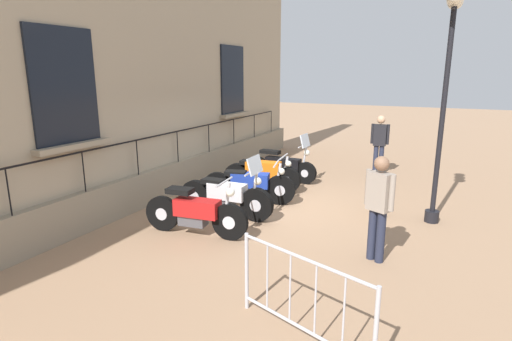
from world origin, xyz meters
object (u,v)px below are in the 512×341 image
motorcycle_red (196,212)px  pedestrian_standing (379,203)px  lamppost (448,66)px  motorcycle_black (282,166)px  motorcycle_blue (249,184)px  crowd_barrier (302,296)px  motorcycle_white (226,196)px  pedestrian_walking (380,141)px  bollard (380,196)px  motorcycle_orange (262,174)px

motorcycle_red → pedestrian_standing: pedestrian_standing is taller
motorcycle_red → lamppost: bearing=34.0°
motorcycle_black → pedestrian_standing: 5.22m
motorcycle_black → lamppost: size_ratio=0.47×
motorcycle_red → motorcycle_blue: 2.19m
motorcycle_black → crowd_barrier: 7.10m
motorcycle_red → motorcycle_white: size_ratio=0.96×
lamppost → pedestrian_walking: 4.54m
motorcycle_white → bollard: bearing=26.3°
motorcycle_orange → crowd_barrier: bearing=-60.8°
motorcycle_blue → crowd_barrier: crowd_barrier is taller
motorcycle_orange → motorcycle_red: bearing=-87.7°
motorcycle_black → pedestrian_walking: 3.08m
motorcycle_orange → motorcycle_black: (0.09, 1.16, -0.02)m
motorcycle_red → motorcycle_blue: bearing=89.7°
bollard → pedestrian_walking: 3.83m
motorcycle_red → motorcycle_white: bearing=89.7°
motorcycle_blue → pedestrian_walking: bearing=61.2°
pedestrian_standing → pedestrian_walking: bearing=99.2°
bollard → crowd_barrier: bearing=-91.1°
motorcycle_black → motorcycle_white: bearing=-89.3°
motorcycle_blue → lamppost: (3.98, 0.50, 2.69)m
pedestrian_walking → lamppost: bearing=-64.9°
motorcycle_orange → pedestrian_standing: bearing=-40.2°
motorcycle_blue → pedestrian_walking: pedestrian_walking is taller
motorcycle_orange → bollard: bearing=-11.8°
motorcycle_red → pedestrian_walking: pedestrian_walking is taller
bollard → pedestrian_walking: size_ratio=0.51×
crowd_barrier → pedestrian_walking: bearing=93.8°
lamppost → pedestrian_walking: bearing=115.1°
motorcycle_red → motorcycle_orange: 3.23m
motorcycle_blue → motorcycle_red: bearing=-90.3°
lamppost → bollard: lamppost is taller
bollard → pedestrian_standing: 2.30m
crowd_barrier → lamppost: bearing=76.5°
pedestrian_standing → pedestrian_walking: 6.03m
motorcycle_blue → motorcycle_orange: size_ratio=1.06×
motorcycle_blue → crowd_barrier: 5.13m
motorcycle_orange → crowd_barrier: crowd_barrier is taller
motorcycle_orange → lamppost: bearing=-7.5°
motorcycle_white → motorcycle_blue: bearing=89.6°
motorcycle_orange → lamppost: size_ratio=0.46×
motorcycle_black → pedestrian_walking: (2.32, 1.94, 0.59)m
motorcycle_red → pedestrian_walking: 6.75m
crowd_barrier → pedestrian_standing: pedestrian_standing is taller
motorcycle_orange → bollard: motorcycle_orange is taller
bollard → pedestrian_standing: bearing=-82.0°
lamppost → pedestrian_standing: 3.23m
crowd_barrier → pedestrian_standing: (0.40, 2.47, 0.43)m
motorcycle_white → motorcycle_black: size_ratio=1.05×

